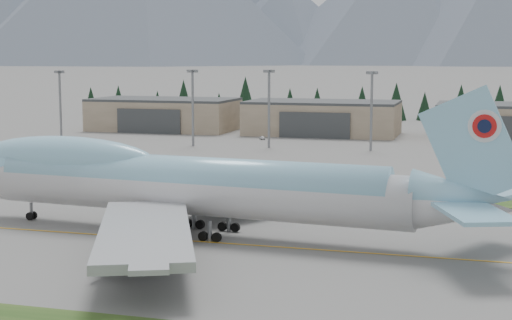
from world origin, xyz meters
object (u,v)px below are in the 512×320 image
(hangar_center, at_px, (323,118))
(service_vehicle_a, at_px, (262,140))
(service_vehicle_b, at_px, (460,146))
(boeing_747_freighter, at_px, (189,184))
(hangar_left, at_px, (164,114))

(hangar_center, distance_m, service_vehicle_a, 25.95)
(service_vehicle_b, bearing_deg, service_vehicle_a, 115.76)
(service_vehicle_a, bearing_deg, boeing_747_freighter, -107.36)
(hangar_center, bearing_deg, boeing_747_freighter, -86.41)
(service_vehicle_a, height_order, service_vehicle_b, service_vehicle_b)
(service_vehicle_a, distance_m, service_vehicle_b, 58.16)
(hangar_center, height_order, service_vehicle_a, hangar_center)
(service_vehicle_a, bearing_deg, hangar_center, 27.04)
(hangar_left, relative_size, service_vehicle_b, 13.12)
(hangar_left, bearing_deg, boeing_747_freighter, -66.23)
(hangar_left, height_order, hangar_center, same)
(boeing_747_freighter, relative_size, hangar_center, 1.72)
(hangar_left, relative_size, hangar_center, 1.00)
(boeing_747_freighter, relative_size, service_vehicle_a, 25.70)
(hangar_left, height_order, service_vehicle_a, hangar_left)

